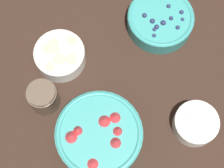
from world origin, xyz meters
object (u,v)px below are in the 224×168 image
Objects in this scene: bowl_strawberries at (99,135)px; bowl_bananas at (60,55)px; bowl_blueberries at (160,20)px; bowl_cream at (196,123)px; jar_chocolate at (44,97)px.

bowl_bananas is (0.24, 0.04, -0.01)m from bowl_strawberries.
bowl_blueberries is 0.31m from bowl_cream.
bowl_strawberries reaches higher than bowl_bananas.
jar_chocolate is at bearing 39.48° from bowl_strawberries.
bowl_blueberries is 0.39m from jar_chocolate.
jar_chocolate reaches higher than bowl_blueberries.
bowl_bananas is 0.40m from bowl_cream.
bowl_cream is at bearing -98.13° from bowl_strawberries.
bowl_bananas is 0.13m from jar_chocolate.
bowl_cream is at bearing -115.55° from jar_chocolate.
jar_chocolate is (0.14, 0.11, -0.01)m from bowl_strawberries.
bowl_strawberries is 0.18m from jar_chocolate.
bowl_blueberries is 2.15× the size of jar_chocolate.
bowl_cream is 0.40m from jar_chocolate.
bowl_cream is at bearing -133.78° from bowl_bananas.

